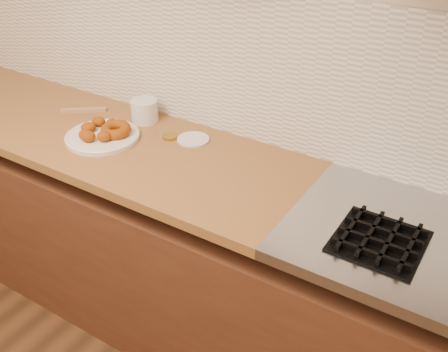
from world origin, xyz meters
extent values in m
cube|color=beige|center=(0.00, 2.00, 1.35)|extent=(4.00, 0.02, 2.70)
cube|color=#512D19|center=(0.00, 1.69, 0.39)|extent=(3.60, 0.60, 0.77)
cube|color=olive|center=(-0.65, 1.69, 0.88)|extent=(2.30, 0.62, 0.04)
cube|color=silver|center=(0.00, 1.99, 1.20)|extent=(3.60, 0.02, 0.60)
cube|color=black|center=(0.80, 1.61, 0.90)|extent=(0.26, 0.26, 0.01)
cube|color=black|center=(0.71, 1.61, 0.92)|extent=(0.01, 0.24, 0.02)
cube|color=black|center=(0.80, 1.52, 0.92)|extent=(0.24, 0.01, 0.02)
cube|color=black|center=(0.77, 1.61, 0.92)|extent=(0.01, 0.24, 0.02)
cube|color=black|center=(0.80, 1.58, 0.92)|extent=(0.24, 0.01, 0.02)
cube|color=black|center=(0.83, 1.61, 0.92)|extent=(0.01, 0.24, 0.02)
cube|color=black|center=(0.80, 1.64, 0.92)|extent=(0.24, 0.01, 0.02)
cube|color=black|center=(0.89, 1.61, 0.92)|extent=(0.01, 0.24, 0.02)
cube|color=black|center=(0.80, 1.70, 0.92)|extent=(0.24, 0.01, 0.02)
cylinder|color=silver|center=(-0.37, 1.66, 0.91)|extent=(0.30, 0.30, 0.02)
torus|color=#924E0C|center=(-0.33, 1.69, 0.94)|extent=(0.15, 0.16, 0.06)
ellipsoid|color=#924E0C|center=(-0.44, 1.71, 0.94)|extent=(0.07, 0.07, 0.04)
ellipsoid|color=#924E0C|center=(-0.44, 1.65, 0.94)|extent=(0.08, 0.08, 0.04)
ellipsoid|color=#924E0C|center=(-0.40, 1.59, 0.94)|extent=(0.07, 0.08, 0.04)
ellipsoid|color=#924E0C|center=(-0.37, 1.59, 0.94)|extent=(0.07, 0.07, 0.05)
ellipsoid|color=#924E0C|center=(-0.39, 1.73, 0.94)|extent=(0.05, 0.06, 0.04)
ellipsoid|color=#924E0C|center=(-0.32, 1.62, 0.94)|extent=(0.07, 0.07, 0.04)
cylinder|color=silver|center=(-0.33, 1.88, 0.95)|extent=(0.14, 0.14, 0.10)
cylinder|color=silver|center=(-0.05, 1.84, 0.90)|extent=(0.17, 0.17, 0.01)
cylinder|color=#A98527|center=(-0.14, 1.81, 0.91)|extent=(0.08, 0.08, 0.01)
cube|color=#A5784E|center=(-0.62, 1.80, 0.91)|extent=(0.18, 0.14, 0.02)
camera|label=1|loc=(1.06, 0.32, 1.91)|focal=42.00mm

